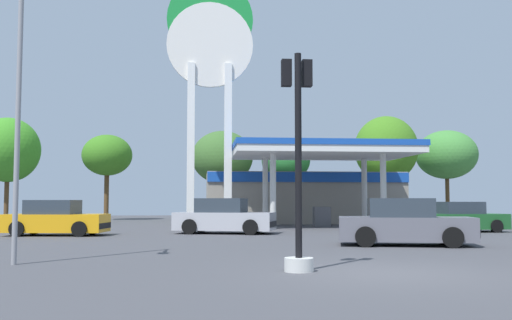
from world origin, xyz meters
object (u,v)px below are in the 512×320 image
at_px(traffic_signal_1, 298,176).
at_px(tree_0, 8,150).
at_px(car_4, 56,219).
at_px(tree_1, 107,156).
at_px(tree_4, 386,149).
at_px(tree_3, 286,161).
at_px(tree_2, 222,157).
at_px(tree_5, 447,155).
at_px(car_1, 224,218).
at_px(car_2, 462,218).
at_px(corner_streetlamp, 17,72).
at_px(car_0, 404,224).
at_px(station_pole_sign, 210,64).

bearing_deg(traffic_signal_1, tree_0, 117.29).
bearing_deg(car_4, tree_1, 92.86).
bearing_deg(tree_4, tree_3, 176.40).
height_order(tree_2, tree_4, tree_4).
distance_m(tree_4, tree_5, 5.64).
relative_size(car_4, tree_1, 0.68).
bearing_deg(car_1, tree_3, 72.78).
bearing_deg(car_2, car_4, -177.01).
distance_m(tree_2, corner_streetlamp, 29.80).
bearing_deg(traffic_signal_1, tree_4, 68.64).
xyz_separation_m(car_1, corner_streetlamp, (-5.25, -12.03, 3.68)).
xyz_separation_m(car_4, tree_5, (25.19, 18.83, 4.35)).
relative_size(traffic_signal_1, tree_1, 0.72).
xyz_separation_m(car_0, traffic_signal_1, (-4.56, -6.41, 1.28)).
bearing_deg(car_1, station_pole_sign, 95.87).
bearing_deg(corner_streetlamp, tree_4, 57.71).
bearing_deg(car_4, tree_5, 36.77).
xyz_separation_m(car_0, car_2, (5.41, 7.43, -0.06)).
distance_m(tree_0, tree_1, 6.81).
xyz_separation_m(station_pole_sign, traffic_signal_1, (1.57, -19.40, -6.95)).
relative_size(car_4, tree_0, 0.59).
distance_m(car_4, tree_2, 19.89).
bearing_deg(tree_3, tree_0, -179.03).
height_order(car_0, corner_streetlamp, corner_streetlamp).
distance_m(station_pole_sign, tree_2, 12.29).
relative_size(tree_4, tree_5, 1.12).
distance_m(station_pole_sign, tree_1, 14.86).
relative_size(traffic_signal_1, tree_2, 0.69).
bearing_deg(tree_1, tree_5, 0.25).
bearing_deg(tree_1, car_2, -43.21).
distance_m(car_0, tree_2, 25.27).
xyz_separation_m(station_pole_sign, tree_5, (18.75, 12.33, -3.90)).
distance_m(car_2, corner_streetlamp, 20.64).
height_order(traffic_signal_1, tree_4, tree_4).
height_order(car_0, tree_4, tree_4).
bearing_deg(tree_0, car_1, -48.60).
height_order(tree_1, tree_4, tree_4).
height_order(car_4, tree_0, tree_0).
height_order(tree_2, tree_5, tree_5).
bearing_deg(tree_5, tree_2, -177.19).
distance_m(traffic_signal_1, tree_2, 30.98).
height_order(car_4, tree_4, tree_4).
bearing_deg(station_pole_sign, tree_3, 62.48).
bearing_deg(car_0, traffic_signal_1, -125.46).
xyz_separation_m(car_1, tree_1, (-7.96, 17.95, 4.06)).
bearing_deg(tree_5, car_2, -111.94).
relative_size(car_4, tree_3, 0.72).
xyz_separation_m(car_4, tree_2, (7.56, 17.96, 3.96)).
bearing_deg(tree_0, tree_1, 11.41).
relative_size(traffic_signal_1, tree_0, 0.62).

